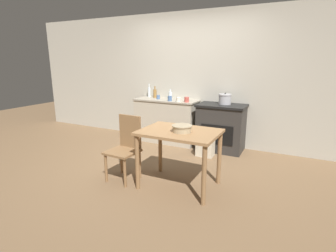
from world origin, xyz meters
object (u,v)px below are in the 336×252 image
at_px(bottle_mid_left, 170,95).
at_px(bottle_left, 149,92).
at_px(flour_sack, 205,147).
at_px(bottle_far_left, 155,93).
at_px(stock_pot, 225,99).
at_px(work_table, 179,140).
at_px(cup_mid_right, 170,98).
at_px(mixing_bowl_large, 182,128).
at_px(chair, 126,146).
at_px(cup_center_left, 187,100).
at_px(cup_center, 178,100).
at_px(stove, 221,127).
at_px(cup_center_right, 158,97).

bearing_deg(bottle_mid_left, bottle_left, -179.86).
xyz_separation_m(flour_sack, bottle_far_left, (-1.32, 0.57, 0.82)).
bearing_deg(stock_pot, bottle_left, 175.76).
bearing_deg(bottle_left, work_table, -50.25).
bearing_deg(cup_mid_right, mixing_bowl_large, -59.00).
height_order(chair, flour_sack, chair).
height_order(mixing_bowl_large, cup_center_left, cup_center_left).
bearing_deg(bottle_far_left, flour_sack, -23.23).
relative_size(cup_center, cup_mid_right, 0.93).
bearing_deg(bottle_mid_left, cup_mid_right, -65.04).
height_order(flour_sack, bottle_far_left, bottle_far_left).
bearing_deg(bottle_far_left, cup_center_left, -17.23).
bearing_deg(flour_sack, stock_pot, 70.71).
relative_size(bottle_far_left, bottle_mid_left, 1.25).
distance_m(mixing_bowl_large, bottle_far_left, 2.33).
bearing_deg(cup_center, cup_center_left, 7.76).
bearing_deg(stock_pot, work_table, -93.91).
bearing_deg(cup_center_left, cup_mid_right, -178.73).
bearing_deg(cup_center, bottle_mid_left, 135.20).
bearing_deg(mixing_bowl_large, stock_pot, 87.75).
bearing_deg(stove, cup_center_left, -168.70).
bearing_deg(stock_pot, cup_center, -165.98).
bearing_deg(cup_center_left, bottle_left, 162.70).
distance_m(stove, bottle_mid_left, 1.26).
height_order(chair, cup_center, cup_center).
distance_m(bottle_mid_left, cup_mid_right, 0.35).
xyz_separation_m(chair, cup_center_right, (-0.45, 1.77, 0.45)).
height_order(stock_pot, cup_mid_right, stock_pot).
xyz_separation_m(bottle_far_left, cup_center, (0.66, -0.28, -0.05)).
height_order(cup_center_left, cup_center_right, cup_center_left).
relative_size(stove, chair, 0.96).
distance_m(stove, cup_center, 0.95).
xyz_separation_m(stove, stock_pot, (0.03, 0.06, 0.52)).
xyz_separation_m(stove, cup_mid_right, (-0.99, -0.14, 0.49)).
height_order(stove, chair, chair).
bearing_deg(bottle_far_left, chair, -72.52).
relative_size(work_table, stock_pot, 4.28).
relative_size(bottle_far_left, cup_center_left, 2.48).
relative_size(stock_pot, bottle_mid_left, 1.21).
bearing_deg(cup_center_right, cup_center_left, -10.03).
relative_size(stove, cup_center_left, 8.87).
height_order(stove, mixing_bowl_large, stove).
bearing_deg(bottle_left, cup_center_right, -30.51).
xyz_separation_m(mixing_bowl_large, bottle_mid_left, (-1.10, 1.90, 0.14)).
height_order(flour_sack, stock_pot, stock_pot).
bearing_deg(cup_center, cup_mid_right, 175.70).
bearing_deg(bottle_mid_left, stock_pot, -6.10).
height_order(bottle_left, cup_mid_right, bottle_left).
bearing_deg(cup_center_left, bottle_mid_left, 147.83).
relative_size(work_table, cup_mid_right, 10.17).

